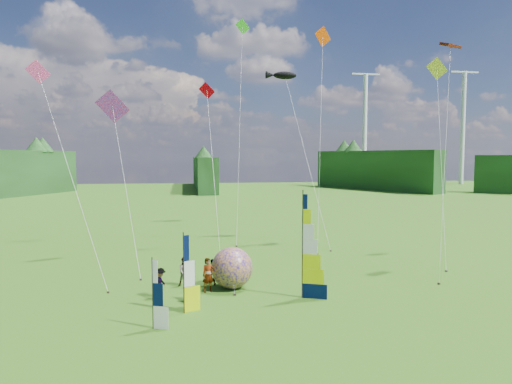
{
  "coord_description": "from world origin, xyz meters",
  "views": [
    {
      "loc": [
        -4.6,
        -18.76,
        7.26
      ],
      "look_at": [
        -1.0,
        4.0,
        5.5
      ],
      "focal_mm": 32.0,
      "sensor_mm": 36.0,
      "label": 1
    }
  ],
  "objects": [
    {
      "name": "turbine_right",
      "position": [
        45.0,
        102.0,
        15.0
      ],
      "size": [
        8.0,
        1.2,
        30.0
      ],
      "primitive_type": null,
      "color": "silver",
      "rests_on": "ground"
    },
    {
      "name": "bol_inflatable",
      "position": [
        -2.03,
        5.99,
        1.15
      ],
      "size": [
        2.72,
        2.72,
        2.3
      ],
      "primitive_type": "sphere",
      "rotation": [
        0.0,
        0.0,
        0.21
      ],
      "color": "#1C0A7A",
      "rests_on": "ground"
    },
    {
      "name": "feather_banner_main",
      "position": [
        1.36,
        3.67,
        2.7
      ],
      "size": [
        1.37,
        0.65,
        5.39
      ],
      "primitive_type": null,
      "rotation": [
        0.0,
        0.0,
        -0.4
      ],
      "color": "#030E36",
      "rests_on": "ground"
    },
    {
      "name": "kite_whale",
      "position": [
        5.93,
        20.22,
        8.37
      ],
      "size": [
        4.71,
        14.26,
        16.75
      ],
      "primitive_type": null,
      "rotation": [
        0.0,
        0.0,
        0.04
      ],
      "color": "black",
      "rests_on": "ground"
    },
    {
      "name": "small_kite_pink",
      "position": [
        -11.24,
        9.43,
        6.98
      ],
      "size": [
        9.55,
        10.7,
        13.96
      ],
      "primitive_type": null,
      "rotation": [
        0.0,
        0.0,
        0.25
      ],
      "color": "#FF459B",
      "rests_on": "ground"
    },
    {
      "name": "kite_rainbow_delta",
      "position": [
        -8.53,
        12.8,
        6.57
      ],
      "size": [
        9.17,
        13.91,
        13.14
      ],
      "primitive_type": null,
      "rotation": [
        0.0,
        0.0,
        0.2
      ],
      "color": "red",
      "rests_on": "ground"
    },
    {
      "name": "ground",
      "position": [
        0.0,
        0.0,
        0.0
      ],
      "size": [
        220.0,
        220.0,
        0.0
      ],
      "primitive_type": "plane",
      "color": "#38630E",
      "rests_on": "ground"
    },
    {
      "name": "spectator_c",
      "position": [
        -5.87,
        4.91,
        0.77
      ],
      "size": [
        0.67,
        1.06,
        1.54
      ],
      "primitive_type": "imported",
      "rotation": [
        0.0,
        0.0,
        1.25
      ],
      "color": "#66594C",
      "rests_on": "ground"
    },
    {
      "name": "spectator_b",
      "position": [
        -4.61,
        6.85,
        0.82
      ],
      "size": [
        0.84,
        0.5,
        1.64
      ],
      "primitive_type": "imported",
      "rotation": [
        0.0,
        0.0,
        0.14
      ],
      "color": "#66594C",
      "rests_on": "ground"
    },
    {
      "name": "spectator_d",
      "position": [
        -3.05,
        6.76,
        0.75
      ],
      "size": [
        0.95,
        0.58,
        1.51
      ],
      "primitive_type": "imported",
      "rotation": [
        0.0,
        0.0,
        2.87
      ],
      "color": "#66594C",
      "rests_on": "ground"
    },
    {
      "name": "spectator_a",
      "position": [
        -3.38,
        5.46,
        0.93
      ],
      "size": [
        0.79,
        0.64,
        1.86
      ],
      "primitive_type": "imported",
      "rotation": [
        0.0,
        0.0,
        0.34
      ],
      "color": "#66594C",
      "rests_on": "ground"
    },
    {
      "name": "small_kite_red",
      "position": [
        -2.42,
        15.67,
        7.0
      ],
      "size": [
        5.37,
        11.58,
        13.99
      ],
      "primitive_type": null,
      "rotation": [
        0.0,
        0.0,
        -0.25
      ],
      "color": "#F20010",
      "rests_on": "ground"
    },
    {
      "name": "small_kite_yellow",
      "position": [
        13.72,
        11.65,
        7.92
      ],
      "size": [
        8.49,
        12.26,
        15.85
      ],
      "primitive_type": null,
      "rotation": [
        0.0,
        0.0,
        -0.16
      ],
      "color": "yellow",
      "rests_on": "ground"
    },
    {
      "name": "kite_parafoil",
      "position": [
        11.64,
        7.74,
        8.23
      ],
      "size": [
        9.0,
        10.39,
        16.46
      ],
      "primitive_type": null,
      "rotation": [
        0.0,
        0.0,
        0.26
      ],
      "color": "#A41E00",
      "rests_on": "ground"
    },
    {
      "name": "small_kite_orange",
      "position": [
        6.46,
        17.42,
        9.71
      ],
      "size": [
        8.63,
        11.8,
        19.41
      ],
      "primitive_type": null,
      "rotation": [
        0.0,
        0.0,
        0.33
      ],
      "color": "#FF4B00",
      "rests_on": "ground"
    },
    {
      "name": "camp_chair",
      "position": [
        -4.39,
        3.99,
        0.49
      ],
      "size": [
        0.59,
        0.59,
        0.98
      ],
      "primitive_type": null,
      "rotation": [
        0.0,
        0.0,
        -0.04
      ],
      "color": "#01123A",
      "rests_on": "ground"
    },
    {
      "name": "side_banner_far",
      "position": [
        -5.97,
        0.53,
        1.48
      ],
      "size": [
        0.86,
        0.41,
        2.96
      ],
      "primitive_type": null,
      "rotation": [
        0.0,
        0.0,
        -0.37
      ],
      "color": "white",
      "rests_on": "ground"
    },
    {
      "name": "side_banner_left",
      "position": [
        -4.67,
        2.29,
        1.83
      ],
      "size": [
        0.99,
        0.45,
        3.67
      ],
      "primitive_type": null,
      "rotation": [
        0.0,
        0.0,
        0.36
      ],
      "color": "#D4E800",
      "rests_on": "ground"
    },
    {
      "name": "turbine_left",
      "position": [
        70.0,
        95.0,
        15.0
      ],
      "size": [
        8.0,
        1.2,
        30.0
      ],
      "primitive_type": null,
      "color": "silver",
      "rests_on": "ground"
    },
    {
      "name": "treeline_ring",
      "position": [
        0.0,
        0.0,
        4.0
      ],
      "size": [
        210.0,
        210.0,
        8.0
      ],
      "primitive_type": null,
      "color": "#285E26",
      "rests_on": "ground"
    },
    {
      "name": "small_kite_green",
      "position": [
        0.47,
        22.7,
        10.8
      ],
      "size": [
        5.82,
        12.99,
        21.6
      ],
      "primitive_type": null,
      "rotation": [
        0.0,
        0.0,
        0.12
      ],
      "color": "green",
      "rests_on": "ground"
    }
  ]
}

